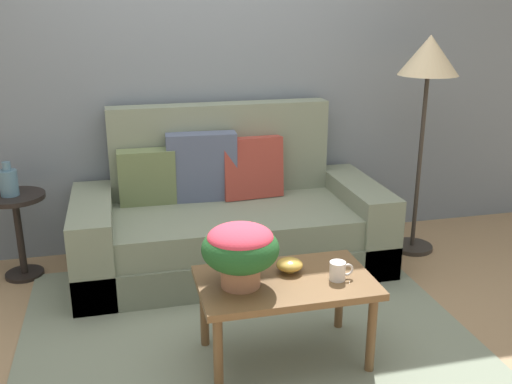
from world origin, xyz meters
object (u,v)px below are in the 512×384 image
(couch, at_px, (229,221))
(coffee_mug, at_px, (338,271))
(floor_lamp, at_px, (428,70))
(side_table, at_px, (18,221))
(snack_bowl, at_px, (290,265))
(potted_plant, at_px, (240,248))
(coffee_table, at_px, (285,290))
(table_vase, at_px, (9,182))

(couch, bearing_deg, coffee_mug, -76.25)
(couch, bearing_deg, floor_lamp, -3.08)
(side_table, distance_m, snack_bowl, 1.91)
(couch, distance_m, potted_plant, 1.24)
(couch, bearing_deg, potted_plant, -98.18)
(coffee_table, bearing_deg, table_vase, 137.85)
(couch, xyz_separation_m, potted_plant, (-0.17, -1.19, 0.32))
(floor_lamp, xyz_separation_m, potted_plant, (-1.53, -1.11, -0.66))
(side_table, distance_m, floor_lamp, 2.88)
(potted_plant, bearing_deg, floor_lamp, 35.99)
(floor_lamp, bearing_deg, couch, 176.92)
(coffee_table, distance_m, potted_plant, 0.34)
(potted_plant, distance_m, snack_bowl, 0.32)
(snack_bowl, bearing_deg, side_table, 139.82)
(coffee_mug, bearing_deg, potted_plant, 173.72)
(side_table, bearing_deg, snack_bowl, -40.18)
(coffee_mug, xyz_separation_m, snack_bowl, (-0.20, 0.14, -0.01))
(side_table, xyz_separation_m, snack_bowl, (1.46, -1.23, 0.09))
(floor_lamp, distance_m, potted_plant, 2.01)
(coffee_mug, relative_size, table_vase, 0.56)
(floor_lamp, relative_size, coffee_mug, 12.49)
(snack_bowl, bearing_deg, table_vase, 140.38)
(side_table, bearing_deg, table_vase, -156.94)
(snack_bowl, height_order, table_vase, table_vase)
(couch, relative_size, table_vase, 9.32)
(snack_bowl, bearing_deg, floor_lamp, 39.10)
(coffee_mug, height_order, table_vase, table_vase)
(couch, xyz_separation_m, side_table, (-1.36, 0.13, 0.08))
(couch, height_order, coffee_table, couch)
(floor_lamp, bearing_deg, coffee_table, -139.85)
(couch, height_order, potted_plant, couch)
(coffee_table, height_order, potted_plant, potted_plant)
(potted_plant, xyz_separation_m, snack_bowl, (0.27, 0.09, -0.16))
(table_vase, bearing_deg, snack_bowl, -39.62)
(snack_bowl, relative_size, table_vase, 0.61)
(floor_lamp, bearing_deg, side_table, 175.68)
(potted_plant, relative_size, coffee_mug, 2.99)
(side_table, xyz_separation_m, table_vase, (-0.02, -0.01, 0.27))
(floor_lamp, bearing_deg, snack_bowl, -140.90)
(snack_bowl, distance_m, table_vase, 1.93)
(side_table, bearing_deg, coffee_mug, -39.48)
(side_table, bearing_deg, floor_lamp, -4.32)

